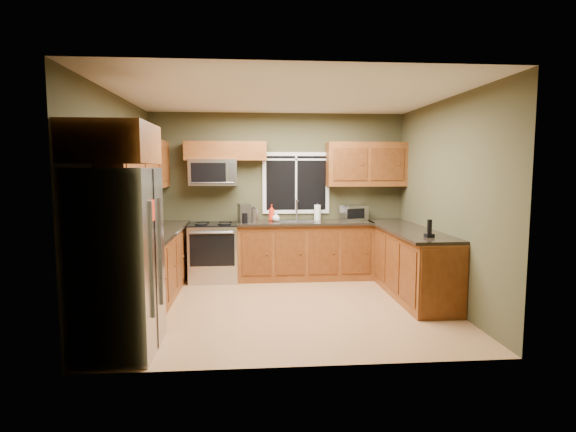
{
  "coord_description": "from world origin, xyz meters",
  "views": [
    {
      "loc": [
        -0.44,
        -5.69,
        1.8
      ],
      "look_at": [
        0.05,
        0.35,
        1.15
      ],
      "focal_mm": 28.0,
      "sensor_mm": 36.0,
      "label": 1
    }
  ],
  "objects": [
    {
      "name": "ceiling",
      "position": [
        0.0,
        0.0,
        2.7
      ],
      "size": [
        4.2,
        4.2,
        0.0
      ],
      "primitive_type": "plane",
      "rotation": [
        3.14,
        0.0,
        0.0
      ],
      "color": "white",
      "rests_on": "back_wall"
    },
    {
      "name": "soap_bottle_c",
      "position": [
        -0.05,
        1.5,
        1.02
      ],
      "size": [
        0.13,
        0.13,
        0.15
      ],
      "primitive_type": "imported",
      "rotation": [
        0.0,
        0.0,
        -0.08
      ],
      "color": "white",
      "rests_on": "countertop_back"
    },
    {
      "name": "sink",
      "position": [
        0.3,
        1.49,
        0.95
      ],
      "size": [
        0.6,
        0.42,
        0.36
      ],
      "color": "slate",
      "rests_on": "countertop_back"
    },
    {
      "name": "countertop_peninsula",
      "position": [
        1.78,
        0.55,
        0.92
      ],
      "size": [
        0.65,
        2.5,
        0.04
      ],
      "primitive_type": "cube",
      "color": "black",
      "rests_on": "base_cabinets_peninsula"
    },
    {
      "name": "upper_cabinets_left",
      "position": [
        -1.94,
        0.48,
        1.86
      ],
      "size": [
        0.33,
        2.65,
        0.72
      ],
      "primitive_type": "cube",
      "color": "brown",
      "rests_on": "left_wall"
    },
    {
      "name": "base_cabinets_peninsula",
      "position": [
        1.8,
        0.54,
        0.45
      ],
      "size": [
        0.6,
        2.52,
        0.9
      ],
      "color": "brown",
      "rests_on": "ground"
    },
    {
      "name": "coffee_maker",
      "position": [
        -0.56,
        1.39,
        1.08
      ],
      "size": [
        0.23,
        0.27,
        0.3
      ],
      "color": "slate",
      "rests_on": "countertop_back"
    },
    {
      "name": "refrigerator",
      "position": [
        -1.74,
        -1.3,
        0.9
      ],
      "size": [
        0.74,
        0.9,
        1.8
      ],
      "color": "#B7B7BC",
      "rests_on": "ground"
    },
    {
      "name": "cordless_phone",
      "position": [
        1.76,
        -0.31,
        1.01
      ],
      "size": [
        0.11,
        0.11,
        0.22
      ],
      "color": "black",
      "rests_on": "countertop_peninsula"
    },
    {
      "name": "floor",
      "position": [
        0.0,
        0.0,
        0.0
      ],
      "size": [
        4.2,
        4.2,
        0.0
      ],
      "primitive_type": "plane",
      "color": "#9D6F45",
      "rests_on": "ground"
    },
    {
      "name": "base_cabinets_back",
      "position": [
        0.42,
        1.5,
        0.45
      ],
      "size": [
        2.17,
        0.6,
        0.9
      ],
      "primitive_type": "cube",
      "color": "brown",
      "rests_on": "ground"
    },
    {
      "name": "toaster_oven",
      "position": [
        1.25,
        1.61,
        1.06
      ],
      "size": [
        0.46,
        0.42,
        0.24
      ],
      "color": "#B7B7BC",
      "rests_on": "countertop_back"
    },
    {
      "name": "front_wall",
      "position": [
        0.0,
        -1.8,
        1.35
      ],
      "size": [
        4.2,
        0.0,
        4.2
      ],
      "primitive_type": "plane",
      "rotation": [
        -1.57,
        0.0,
        0.0
      ],
      "color": "#403E26",
      "rests_on": "ground"
    },
    {
      "name": "upper_cabinets_back_left",
      "position": [
        -0.85,
        1.64,
        2.07
      ],
      "size": [
        1.3,
        0.33,
        0.3
      ],
      "primitive_type": "cube",
      "color": "brown",
      "rests_on": "back_wall"
    },
    {
      "name": "countertop_back",
      "position": [
        0.42,
        1.48,
        0.92
      ],
      "size": [
        2.17,
        0.65,
        0.04
      ],
      "primitive_type": "cube",
      "color": "black",
      "rests_on": "base_cabinets_back"
    },
    {
      "name": "upper_cabinets_back_right",
      "position": [
        1.45,
        1.64,
        1.86
      ],
      "size": [
        1.3,
        0.33,
        0.72
      ],
      "primitive_type": "cube",
      "color": "brown",
      "rests_on": "back_wall"
    },
    {
      "name": "right_wall",
      "position": [
        2.1,
        0.0,
        1.35
      ],
      "size": [
        0.0,
        3.6,
        3.6
      ],
      "primitive_type": "plane",
      "rotation": [
        1.57,
        0.0,
        -1.57
      ],
      "color": "#403E26",
      "rests_on": "ground"
    },
    {
      "name": "microwave",
      "position": [
        -1.05,
        1.61,
        1.73
      ],
      "size": [
        0.76,
        0.41,
        0.42
      ],
      "color": "#B7B7BC",
      "rests_on": "back_wall"
    },
    {
      "name": "upper_cabinet_over_fridge",
      "position": [
        -1.74,
        -1.3,
        2.03
      ],
      "size": [
        0.72,
        0.9,
        0.38
      ],
      "primitive_type": "cube",
      "color": "brown",
      "rests_on": "left_wall"
    },
    {
      "name": "left_wall",
      "position": [
        -2.1,
        0.0,
        1.35
      ],
      "size": [
        0.0,
        3.6,
        3.6
      ],
      "primitive_type": "plane",
      "rotation": [
        1.57,
        0.0,
        1.57
      ],
      "color": "#403E26",
      "rests_on": "ground"
    },
    {
      "name": "soap_bottle_a",
      "position": [
        -0.12,
        1.58,
        1.07
      ],
      "size": [
        0.13,
        0.13,
        0.27
      ],
      "primitive_type": "imported",
      "rotation": [
        0.0,
        0.0,
        -0.34
      ],
      "color": "red",
      "rests_on": "countertop_back"
    },
    {
      "name": "back_wall",
      "position": [
        0.0,
        1.8,
        1.35
      ],
      "size": [
        4.2,
        0.0,
        4.2
      ],
      "primitive_type": "plane",
      "rotation": [
        1.57,
        0.0,
        0.0
      ],
      "color": "#403E26",
      "rests_on": "ground"
    },
    {
      "name": "window",
      "position": [
        0.3,
        1.78,
        1.55
      ],
      "size": [
        1.12,
        0.03,
        1.02
      ],
      "color": "white",
      "rests_on": "back_wall"
    },
    {
      "name": "kettle",
      "position": [
        -0.41,
        1.65,
        1.05
      ],
      "size": [
        0.17,
        0.17,
        0.24
      ],
      "color": "#B7B7BC",
      "rests_on": "countertop_back"
    },
    {
      "name": "base_cabinets_left",
      "position": [
        -1.8,
        0.48,
        0.45
      ],
      "size": [
        0.6,
        2.65,
        0.9
      ],
      "primitive_type": "cube",
      "color": "brown",
      "rests_on": "ground"
    },
    {
      "name": "paper_towel_roll",
      "position": [
        0.65,
        1.68,
        1.06
      ],
      "size": [
        0.12,
        0.12,
        0.27
      ],
      "color": "white",
      "rests_on": "countertop_back"
    },
    {
      "name": "countertop_left",
      "position": [
        -1.78,
        0.48,
        0.92
      ],
      "size": [
        0.65,
        2.65,
        0.04
      ],
      "primitive_type": "cube",
      "color": "black",
      "rests_on": "base_cabinets_left"
    },
    {
      "name": "range",
      "position": [
        -1.05,
        1.47,
        0.47
      ],
      "size": [
        0.76,
        0.69,
        0.94
      ],
      "color": "#B7B7BC",
      "rests_on": "ground"
    }
  ]
}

